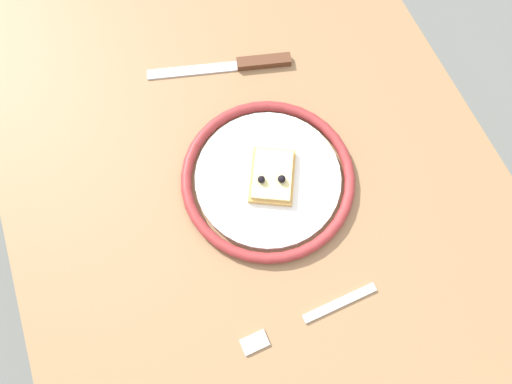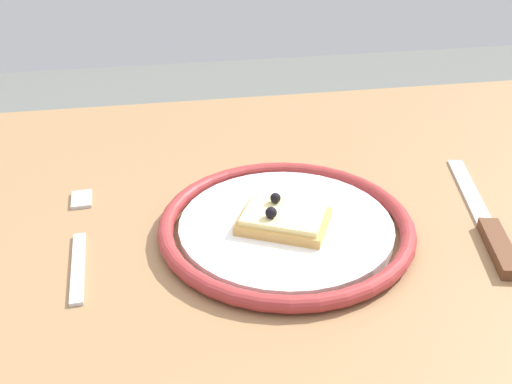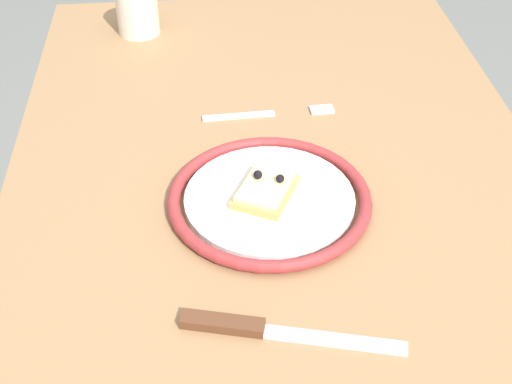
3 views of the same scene
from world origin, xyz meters
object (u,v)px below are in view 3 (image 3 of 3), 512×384
object	(u,v)px
plate	(270,199)
fork	(270,114)
cup	(138,12)
pizza_slice_near	(265,190)
knife	(253,328)
dining_table	(279,225)

from	to	relation	value
plate	fork	bearing A→B (deg)	173.75
fork	cup	size ratio (longest dim) A/B	2.61
pizza_slice_near	fork	distance (m)	0.21
cup	knife	bearing A→B (deg)	11.63
fork	cup	bearing A→B (deg)	-144.63
pizza_slice_near	fork	size ratio (longest dim) A/B	0.53
dining_table	fork	world-z (taller)	fork
plate	dining_table	bearing A→B (deg)	159.92
dining_table	knife	xyz separation A→B (m)	(0.26, -0.06, 0.09)
pizza_slice_near	fork	world-z (taller)	pizza_slice_near
pizza_slice_near	cup	distance (m)	0.53
plate	fork	world-z (taller)	plate
pizza_slice_near	cup	size ratio (longest dim) A/B	1.38
plate	pizza_slice_near	size ratio (longest dim) A/B	2.46
plate	fork	xyz separation A→B (m)	(-0.21, 0.02, -0.01)
pizza_slice_near	knife	distance (m)	0.21
plate	cup	world-z (taller)	cup
knife	fork	world-z (taller)	knife
dining_table	fork	xyz separation A→B (m)	(-0.15, 0.00, 0.09)
plate	pizza_slice_near	bearing A→B (deg)	-128.91
plate	cup	bearing A→B (deg)	-159.76
knife	dining_table	bearing A→B (deg)	167.21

